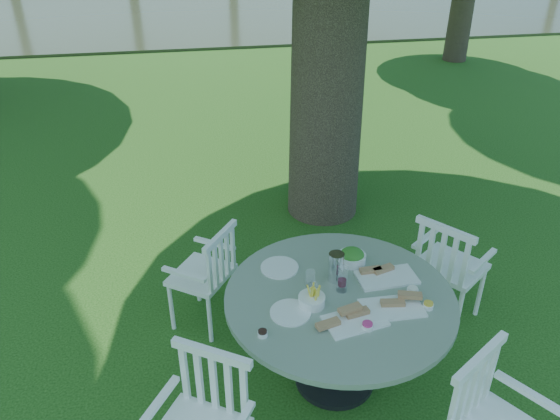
% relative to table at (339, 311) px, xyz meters
% --- Properties ---
extents(ground, '(140.00, 140.00, 0.00)m').
position_rel_table_xyz_m(ground, '(-0.21, 0.81, -0.63)').
color(ground, '#123C0C').
rests_on(ground, ground).
extents(table, '(1.50, 1.50, 0.77)m').
position_rel_table_xyz_m(table, '(0.00, 0.00, 0.00)').
color(table, black).
rests_on(table, ground).
extents(chair_ne, '(0.64, 0.64, 0.94)m').
position_rel_table_xyz_m(chair_ne, '(0.99, 0.47, -0.08)').
color(chair_ne, white).
rests_on(chair_ne, ground).
extents(chair_nw, '(0.59, 0.60, 0.88)m').
position_rel_table_xyz_m(chair_nw, '(-0.80, 0.76, -0.12)').
color(chair_nw, white).
rests_on(chair_nw, ground).
extents(chair_sw, '(0.63, 0.62, 0.93)m').
position_rel_table_xyz_m(chair_sw, '(-0.92, -0.61, -0.09)').
color(chair_sw, white).
rests_on(chair_sw, ground).
extents(tableware, '(1.14, 0.89, 0.21)m').
position_rel_table_xyz_m(tableware, '(0.03, 0.07, 0.17)').
color(tableware, white).
rests_on(tableware, table).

